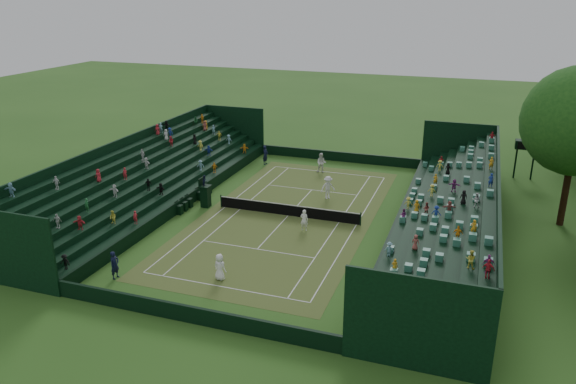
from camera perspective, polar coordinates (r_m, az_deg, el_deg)
name	(u,v)px	position (r m, az deg, el deg)	size (l,w,h in m)	color
ground	(288,216)	(44.15, 0.00, -2.44)	(160.00, 160.00, 0.00)	#2C591C
court_surface	(288,216)	(44.15, 0.00, -2.44)	(12.97, 26.77, 0.01)	#3B6F25
perimeter_wall_north	(339,156)	(58.40, 5.16, 3.62)	(17.17, 0.20, 1.00)	black
perimeter_wall_south	(190,314)	(30.98, -9.96, -12.13)	(17.17, 0.20, 1.00)	black
perimeter_wall_east	(397,224)	(42.14, 10.97, -3.21)	(0.20, 31.77, 1.00)	black
perimeter_wall_west	(192,198)	(47.26, -9.76, -0.56)	(0.20, 31.77, 1.00)	black
north_grandstand	(457,218)	(41.46, 16.78, -2.55)	(6.60, 32.00, 4.90)	black
south_grandstand	(147,180)	(49.00, -14.12, 1.16)	(6.60, 32.00, 4.90)	black
tennis_net	(288,210)	(43.95, 0.00, -1.81)	(11.67, 0.10, 1.06)	black
scoreboard_tower	(526,146)	(56.40, 23.06, 4.29)	(2.00, 1.00, 3.70)	black
umpire_chair	(205,193)	(46.10, -8.40, -0.13)	(0.86, 0.86, 2.71)	black
courtside_chairs	(194,199)	(47.21, -9.50, -0.68)	(0.50, 5.47, 1.08)	black
player_near_west	(220,267)	(34.71, -6.95, -7.57)	(0.83, 0.54, 1.70)	white
player_near_east	(304,220)	(41.24, 1.66, -2.87)	(0.60, 0.40, 1.65)	white
player_far_west	(321,163)	(54.37, 3.41, 2.96)	(0.95, 0.74, 1.95)	white
player_far_east	(328,187)	(47.57, 4.08, 0.46)	(1.28, 0.74, 1.99)	white
line_judge_north	(265,155)	(56.99, -2.31, 3.77)	(0.71, 0.47, 1.94)	black
line_judge_south	(115,265)	(36.20, -17.20, -7.10)	(0.65, 0.43, 1.79)	black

